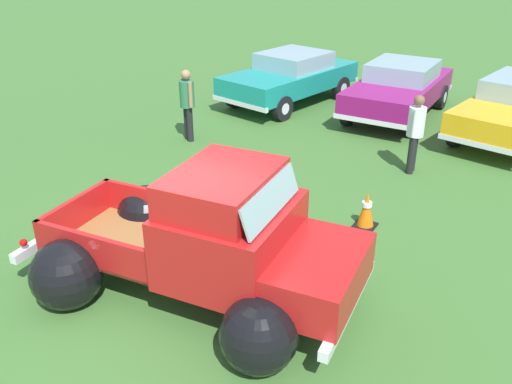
# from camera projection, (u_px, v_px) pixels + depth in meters

# --- Properties ---
(ground_plane) EXTENTS (80.00, 80.00, 0.00)m
(ground_plane) POSITION_uv_depth(u_px,v_px,m) (192.00, 290.00, 7.62)
(ground_plane) COLOR #3D6B2D
(vintage_pickup_truck) EXTENTS (4.80, 3.16, 1.96)m
(vintage_pickup_truck) POSITION_uv_depth(u_px,v_px,m) (214.00, 250.00, 7.14)
(vintage_pickup_truck) COLOR black
(vintage_pickup_truck) RESTS_ON ground
(show_car_0) EXTENTS (2.65, 4.54, 1.43)m
(show_car_0) POSITION_uv_depth(u_px,v_px,m) (291.00, 76.00, 15.45)
(show_car_0) COLOR black
(show_car_0) RESTS_ON ground
(show_car_1) EXTENTS (1.95, 4.23, 1.43)m
(show_car_1) POSITION_uv_depth(u_px,v_px,m) (399.00, 88.00, 14.33)
(show_car_1) COLOR black
(show_car_1) RESTS_ON ground
(spectator_0) EXTENTS (0.50, 0.46, 1.69)m
(spectator_0) POSITION_uv_depth(u_px,v_px,m) (187.00, 101.00, 12.59)
(spectator_0) COLOR black
(spectator_0) RESTS_ON ground
(spectator_1) EXTENTS (0.37, 0.54, 1.63)m
(spectator_1) POSITION_uv_depth(u_px,v_px,m) (415.00, 129.00, 10.91)
(spectator_1) COLOR black
(spectator_1) RESTS_ON ground
(lane_cone_0) EXTENTS (0.36, 0.36, 0.63)m
(lane_cone_0) POSITION_uv_depth(u_px,v_px,m) (366.00, 210.00, 9.11)
(lane_cone_0) COLOR black
(lane_cone_0) RESTS_ON ground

